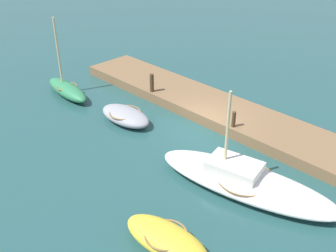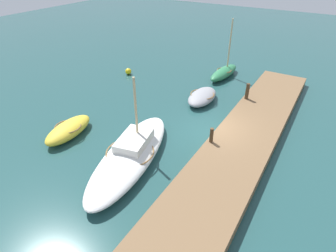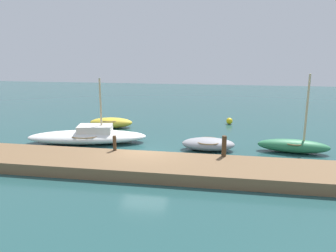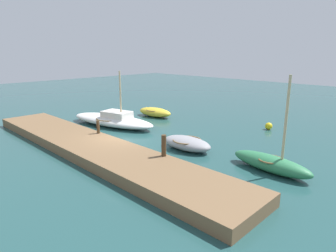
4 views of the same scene
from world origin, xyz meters
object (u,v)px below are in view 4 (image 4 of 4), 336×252
(mooring_post_mid_west, at_px, (164,146))
(marker_buoy, at_px, (269,126))
(mooring_post_west, at_px, (98,127))
(rowboat_green, at_px, (271,163))
(rowboat_grey, at_px, (187,143))
(sailboat_white, at_px, (112,120))
(rowboat_yellow, at_px, (155,112))

(mooring_post_mid_west, relative_size, marker_buoy, 2.07)
(mooring_post_west, bearing_deg, rowboat_green, 17.79)
(rowboat_grey, height_order, mooring_post_mid_west, mooring_post_mid_west)
(mooring_post_west, xyz_separation_m, mooring_post_mid_west, (5.81, 0.00, 0.13))
(marker_buoy, bearing_deg, rowboat_grey, -99.92)
(rowboat_grey, relative_size, mooring_post_west, 3.94)
(rowboat_green, distance_m, sailboat_white, 12.67)
(mooring_post_west, xyz_separation_m, marker_buoy, (6.19, 10.29, -0.71))
(rowboat_green, xyz_separation_m, rowboat_yellow, (-12.68, 4.32, -0.03))
(mooring_post_west, height_order, mooring_post_mid_west, mooring_post_mid_west)
(rowboat_green, height_order, rowboat_yellow, rowboat_green)
(rowboat_yellow, bearing_deg, mooring_post_west, -75.54)
(sailboat_white, xyz_separation_m, marker_buoy, (9.05, 7.25, -0.20))
(rowboat_yellow, relative_size, mooring_post_west, 4.22)
(mooring_post_mid_west, bearing_deg, rowboat_green, 38.20)
(marker_buoy, bearing_deg, sailboat_white, -141.30)
(rowboat_green, bearing_deg, marker_buoy, 121.87)
(rowboat_yellow, distance_m, sailboat_white, 4.42)
(rowboat_grey, xyz_separation_m, rowboat_yellow, (-7.75, 4.68, 0.02))
(sailboat_white, relative_size, mooring_post_west, 9.70)
(rowboat_yellow, distance_m, marker_buoy, 9.49)
(rowboat_grey, distance_m, mooring_post_west, 5.65)
(sailboat_white, xyz_separation_m, mooring_post_west, (2.86, -3.04, 0.51))
(rowboat_grey, relative_size, rowboat_green, 0.70)
(rowboat_grey, distance_m, rowboat_green, 4.94)
(rowboat_yellow, bearing_deg, mooring_post_mid_west, -47.28)
(sailboat_white, xyz_separation_m, mooring_post_mid_west, (8.66, -3.04, 0.64))
(rowboat_green, bearing_deg, sailboat_white, -174.52)
(rowboat_green, relative_size, sailboat_white, 0.58)
(mooring_post_west, bearing_deg, mooring_post_mid_west, 0.00)
(sailboat_white, height_order, mooring_post_west, sailboat_white)
(mooring_post_west, bearing_deg, rowboat_grey, 29.73)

